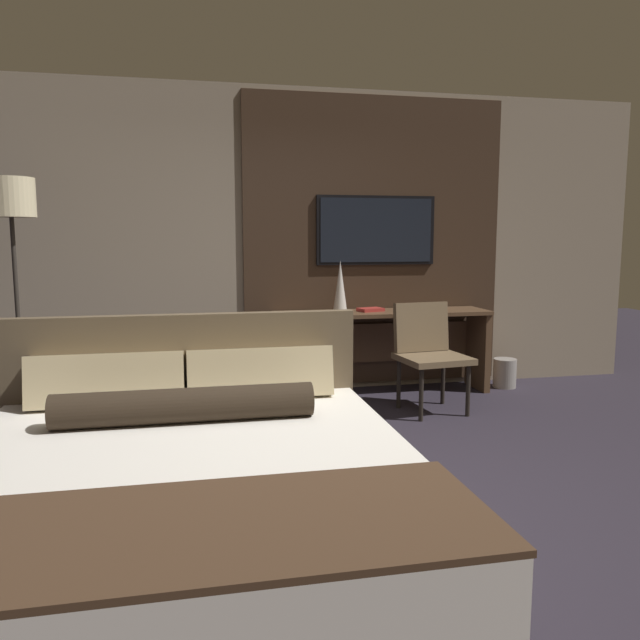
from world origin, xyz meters
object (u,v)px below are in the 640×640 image
(desk, at_px, (381,337))
(floor_lamp, at_px, (12,219))
(vase_tall, at_px, (340,286))
(tv, at_px, (376,230))
(desk_chair, at_px, (428,347))
(book, at_px, (371,310))
(waste_bin, at_px, (505,373))
(bed, at_px, (187,502))

(desk, height_order, floor_lamp, floor_lamp)
(desk, relative_size, vase_tall, 4.31)
(tv, xyz_separation_m, desk_chair, (0.21, -0.83, -0.98))
(desk, relative_size, book, 7.88)
(desk, height_order, waste_bin, desk)
(bed, height_order, tv, tv)
(book, bearing_deg, vase_tall, 164.55)
(desk, height_order, tv, tv)
(bed, distance_m, vase_tall, 3.32)
(floor_lamp, bearing_deg, waste_bin, 7.46)
(bed, height_order, waste_bin, bed)
(bed, height_order, vase_tall, vase_tall)
(vase_tall, distance_m, waste_bin, 1.84)
(tv, height_order, vase_tall, tv)
(tv, relative_size, waste_bin, 4.09)
(desk_chair, bearing_deg, bed, -138.38)
(vase_tall, bearing_deg, tv, 19.60)
(tv, height_order, desk_chair, tv)
(bed, xyz_separation_m, tv, (1.77, 3.06, 1.20))
(desk_chair, height_order, floor_lamp, floor_lamp)
(desk, bearing_deg, bed, -121.62)
(desk_chair, height_order, book, desk_chair)
(book, xyz_separation_m, waste_bin, (1.35, -0.04, -0.65))
(tv, xyz_separation_m, vase_tall, (-0.38, -0.13, -0.51))
(bed, xyz_separation_m, book, (1.66, 2.85, 0.47))
(desk, relative_size, floor_lamp, 1.06)
(bed, distance_m, desk_chair, 2.99)
(bed, bearing_deg, tv, 59.97)
(tv, bearing_deg, waste_bin, -11.48)
(floor_lamp, bearing_deg, desk, 11.75)
(desk_chair, relative_size, floor_lamp, 0.48)
(bed, height_order, desk_chair, bed)
(desk, bearing_deg, floor_lamp, -168.25)
(floor_lamp, relative_size, vase_tall, 4.05)
(bed, distance_m, desk, 3.39)
(bed, xyz_separation_m, waste_bin, (3.02, 2.81, -0.18))
(vase_tall, height_order, book, vase_tall)
(desk_chair, bearing_deg, waste_bin, 22.43)
(floor_lamp, distance_m, vase_tall, 2.74)
(book, height_order, waste_bin, book)
(bed, bearing_deg, vase_tall, 64.57)
(bed, height_order, floor_lamp, floor_lamp)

